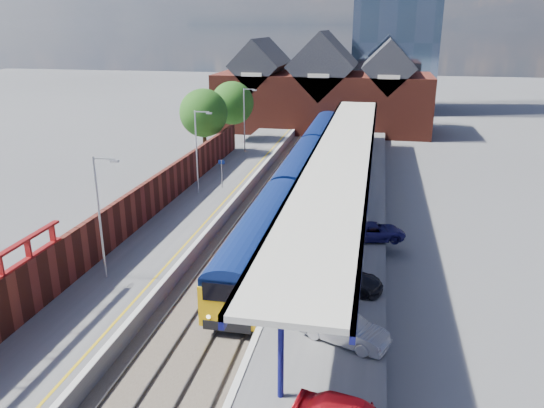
{
  "coord_description": "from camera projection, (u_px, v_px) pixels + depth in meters",
  "views": [
    {
      "loc": [
        8.01,
        -18.62,
        14.52
      ],
      "look_at": [
        1.08,
        15.84,
        2.6
      ],
      "focal_mm": 35.0,
      "sensor_mm": 36.0,
      "label": 1
    }
  ],
  "objects": [
    {
      "name": "coping_left",
      "position": [
        230.0,
        203.0,
        42.27
      ],
      "size": [
        0.3,
        76.0,
        0.05
      ],
      "primitive_type": "cube",
      "color": "silver",
      "rests_on": "left_platform"
    },
    {
      "name": "canopy",
      "position": [
        343.0,
        151.0,
        41.12
      ],
      "size": [
        4.5,
        52.0,
        4.48
      ],
      "color": "#0F1057",
      "rests_on": "right_platform"
    },
    {
      "name": "lamp_post_b",
      "position": [
        101.0,
        211.0,
        28.6
      ],
      "size": [
        1.48,
        0.18,
        7.0
      ],
      "color": "#A5A8AA",
      "rests_on": "left_platform"
    },
    {
      "name": "left_platform",
      "position": [
        203.0,
        207.0,
        42.88
      ],
      "size": [
        5.0,
        76.0,
        1.0
      ],
      "primitive_type": "cube",
      "color": "#565659",
      "rests_on": "ground"
    },
    {
      "name": "lamp_post_c",
      "position": [
        198.0,
        147.0,
        43.46
      ],
      "size": [
        1.48,
        0.18,
        7.0
      ],
      "color": "#A5A8AA",
      "rests_on": "left_platform"
    },
    {
      "name": "station_building",
      "position": [
        323.0,
        92.0,
        75.55
      ],
      "size": [
        30.0,
        12.12,
        13.78
      ],
      "color": "maroon",
      "rests_on": "ground"
    },
    {
      "name": "train",
      "position": [
        313.0,
        149.0,
        55.5
      ],
      "size": [
        2.87,
        65.9,
        3.45
      ],
      "color": "navy",
      "rests_on": "ground"
    },
    {
      "name": "platform_sign",
      "position": [
        222.0,
        169.0,
        45.8
      ],
      "size": [
        0.55,
        0.08,
        2.5
      ],
      "color": "#A5A8AA",
      "rests_on": "left_platform"
    },
    {
      "name": "coping_right",
      "position": [
        309.0,
        208.0,
        41.1
      ],
      "size": [
        0.3,
        76.0,
        0.05
      ],
      "primitive_type": "cube",
      "color": "silver",
      "rests_on": "right_platform"
    },
    {
      "name": "parked_car_blue",
      "position": [
        374.0,
        231.0,
        34.94
      ],
      "size": [
        4.52,
        2.89,
        1.16
      ],
      "primitive_type": "imported",
      "rotation": [
        0.0,
        0.0,
        1.82
      ],
      "color": "#191556",
      "rests_on": "right_platform"
    },
    {
      "name": "ground",
      "position": [
        290.0,
        183.0,
        51.3
      ],
      "size": [
        240.0,
        240.0,
        0.0
      ],
      "primitive_type": "plane",
      "color": "#5B5B5E",
      "rests_on": "ground"
    },
    {
      "name": "ballast_bed",
      "position": [
        269.0,
        217.0,
        42.0
      ],
      "size": [
        6.0,
        76.0,
        0.06
      ],
      "primitive_type": "cube",
      "color": "#473D33",
      "rests_on": "ground"
    },
    {
      "name": "rails",
      "position": [
        269.0,
        216.0,
        41.98
      ],
      "size": [
        4.51,
        76.0,
        0.14
      ],
      "color": "slate",
      "rests_on": "ground"
    },
    {
      "name": "tree_near",
      "position": [
        205.0,
        114.0,
        57.0
      ],
      "size": [
        5.2,
        5.2,
        8.1
      ],
      "color": "#382314",
      "rests_on": "ground"
    },
    {
      "name": "parked_car_silver",
      "position": [
        344.0,
        329.0,
        23.62
      ],
      "size": [
        4.25,
        2.78,
        1.32
      ],
      "primitive_type": "imported",
      "rotation": [
        0.0,
        0.0,
        1.2
      ],
      "color": "#A1A1A6",
      "rests_on": "right_platform"
    },
    {
      "name": "lamp_post_d",
      "position": [
        245.0,
        116.0,
        58.31
      ],
      "size": [
        1.48,
        0.18,
        7.0
      ],
      "color": "#A5A8AA",
      "rests_on": "left_platform"
    },
    {
      "name": "tree_far",
      "position": [
        233.0,
        104.0,
        64.24
      ],
      "size": [
        5.2,
        5.2,
        8.1
      ],
      "color": "#382314",
      "rests_on": "ground"
    },
    {
      "name": "brick_wall",
      "position": [
        136.0,
        208.0,
        36.74
      ],
      "size": [
        0.35,
        50.0,
        3.86
      ],
      "color": "maroon",
      "rests_on": "left_platform"
    },
    {
      "name": "right_platform",
      "position": [
        345.0,
        217.0,
        40.73
      ],
      "size": [
        6.0,
        76.0,
        1.0
      ],
      "primitive_type": "cube",
      "color": "#565659",
      "rests_on": "ground"
    },
    {
      "name": "yellow_line",
      "position": [
        223.0,
        203.0,
        42.39
      ],
      "size": [
        0.14,
        76.0,
        0.01
      ],
      "primitive_type": "cube",
      "color": "yellow",
      "rests_on": "left_platform"
    },
    {
      "name": "parked_car_dark",
      "position": [
        341.0,
        277.0,
        28.49
      ],
      "size": [
        4.85,
        2.8,
        1.32
      ],
      "primitive_type": "imported",
      "rotation": [
        0.0,
        0.0,
        1.35
      ],
      "color": "black",
      "rests_on": "right_platform"
    }
  ]
}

